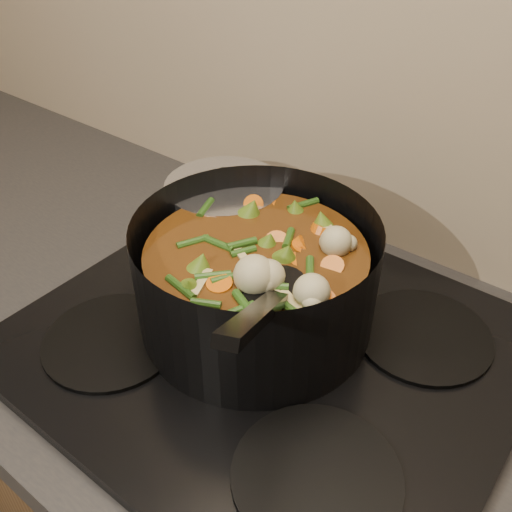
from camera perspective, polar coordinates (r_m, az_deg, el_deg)
The scene contains 3 objects.
stovetop at distance 0.77m, azimuth 1.23°, elevation -8.75°, with size 0.62×0.54×0.03m.
stockpot at distance 0.74m, azimuth -0.00°, elevation -2.30°, with size 0.37×0.41×0.23m.
saucepan at distance 0.88m, azimuth -3.09°, elevation 3.91°, with size 0.18×0.18×0.15m.
Camera 1 is at (0.32, 1.50, 1.47)m, focal length 40.00 mm.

